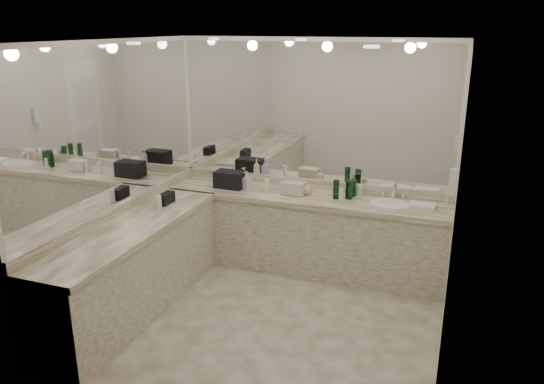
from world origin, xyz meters
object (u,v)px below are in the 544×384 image
at_px(sink, 390,205).
at_px(black_toiletry_bag, 230,180).
at_px(soap_bottle_a, 244,177).
at_px(soap_bottle_c, 306,188).
at_px(wall_phone, 452,182).
at_px(hand_towel, 423,206).
at_px(soap_bottle_b, 246,180).
at_px(cream_cosmetic_case, 294,189).

distance_m(sink, black_toiletry_bag, 1.86).
relative_size(soap_bottle_a, soap_bottle_c, 1.39).
distance_m(wall_phone, soap_bottle_c, 1.67).
relative_size(hand_towel, soap_bottle_c, 1.63).
bearing_deg(soap_bottle_b, soap_bottle_a, 124.38).
distance_m(cream_cosmetic_case, soap_bottle_a, 0.67).
distance_m(soap_bottle_a, soap_bottle_b, 0.13).
distance_m(wall_phone, black_toiletry_bag, 2.53).
relative_size(hand_towel, soap_bottle_b, 1.25).
bearing_deg(hand_towel, wall_phone, -61.24).
distance_m(wall_phone, hand_towel, 0.71).
height_order(hand_towel, soap_bottle_b, soap_bottle_b).
bearing_deg(soap_bottle_a, soap_bottle_c, -5.28).
height_order(wall_phone, soap_bottle_a, wall_phone).
bearing_deg(wall_phone, soap_bottle_a, 165.86).
xyz_separation_m(cream_cosmetic_case, soap_bottle_b, (-0.59, 0.01, 0.04)).
bearing_deg(cream_cosmetic_case, soap_bottle_b, 175.17).
relative_size(black_toiletry_bag, cream_cosmetic_case, 1.40).
bearing_deg(soap_bottle_b, cream_cosmetic_case, -1.01).
height_order(soap_bottle_a, soap_bottle_c, soap_bottle_a).
bearing_deg(cream_cosmetic_case, black_toiletry_bag, 176.33).
bearing_deg(black_toiletry_bag, sink, 0.96).
distance_m(hand_towel, soap_bottle_c, 1.27).
distance_m(black_toiletry_bag, hand_towel, 2.19).
xyz_separation_m(wall_phone, soap_bottle_c, (-1.54, 0.51, -0.37)).
height_order(wall_phone, soap_bottle_b, wall_phone).
height_order(black_toiletry_bag, cream_cosmetic_case, black_toiletry_bag).
relative_size(soap_bottle_b, soap_bottle_c, 1.31).
bearing_deg(hand_towel, sink, 179.34).
distance_m(sink, hand_towel, 0.33).
height_order(black_toiletry_bag, soap_bottle_a, soap_bottle_a).
height_order(soap_bottle_a, soap_bottle_b, soap_bottle_a).
bearing_deg(soap_bottle_b, sink, 0.65).
relative_size(sink, soap_bottle_a, 1.96).
bearing_deg(cream_cosmetic_case, wall_phone, -19.59).
bearing_deg(hand_towel, soap_bottle_a, 177.48).
xyz_separation_m(sink, hand_towel, (0.33, -0.00, 0.03)).
bearing_deg(hand_towel, soap_bottle_b, -179.57).
xyz_separation_m(sink, black_toiletry_bag, (-1.86, -0.03, 0.10)).
bearing_deg(sink, soap_bottle_b, -179.35).
xyz_separation_m(wall_phone, soap_bottle_a, (-2.33, 0.59, -0.34)).
relative_size(cream_cosmetic_case, soap_bottle_c, 1.50).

